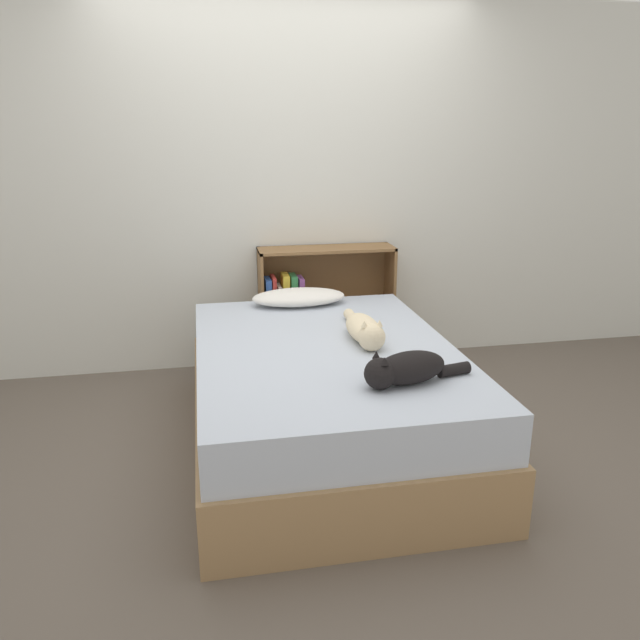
{
  "coord_description": "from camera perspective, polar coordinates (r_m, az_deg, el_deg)",
  "views": [
    {
      "loc": [
        -0.61,
        -3.01,
        1.68
      ],
      "look_at": [
        0.0,
        0.15,
        0.67
      ],
      "focal_mm": 35.0,
      "sensor_mm": 36.0,
      "label": 1
    }
  ],
  "objects": [
    {
      "name": "ground_plane",
      "position": [
        3.5,
        0.46,
        -11.26
      ],
      "size": [
        8.0,
        8.0,
        0.0
      ],
      "primitive_type": "plane",
      "color": "brown"
    },
    {
      "name": "wall_back",
      "position": [
        4.41,
        -2.99,
        11.82
      ],
      "size": [
        8.0,
        0.06,
        2.5
      ],
      "color": "silver",
      "rests_on": "ground_plane"
    },
    {
      "name": "bed",
      "position": [
        3.38,
        0.47,
        -7.06
      ],
      "size": [
        1.37,
        1.95,
        0.57
      ],
      "color": "#99754C",
      "rests_on": "ground_plane"
    },
    {
      "name": "pillow",
      "position": [
        4.0,
        -1.96,
        2.11
      ],
      "size": [
        0.6,
        0.29,
        0.1
      ],
      "color": "white",
      "rests_on": "bed"
    },
    {
      "name": "cat_light",
      "position": [
        3.34,
        4.09,
        -0.89
      ],
      "size": [
        0.18,
        0.64,
        0.16
      ],
      "rotation": [
        0.0,
        0.0,
        4.69
      ],
      "color": "beige",
      "rests_on": "bed"
    },
    {
      "name": "cat_dark",
      "position": [
        2.8,
        7.71,
        -4.48
      ],
      "size": [
        0.53,
        0.23,
        0.16
      ],
      "rotation": [
        0.0,
        0.0,
        3.36
      ],
      "color": "black",
      "rests_on": "bed"
    },
    {
      "name": "bookshelf",
      "position": [
        4.46,
        -0.15,
        1.49
      ],
      "size": [
        0.95,
        0.26,
        0.87
      ],
      "color": "brown",
      "rests_on": "ground_plane"
    }
  ]
}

